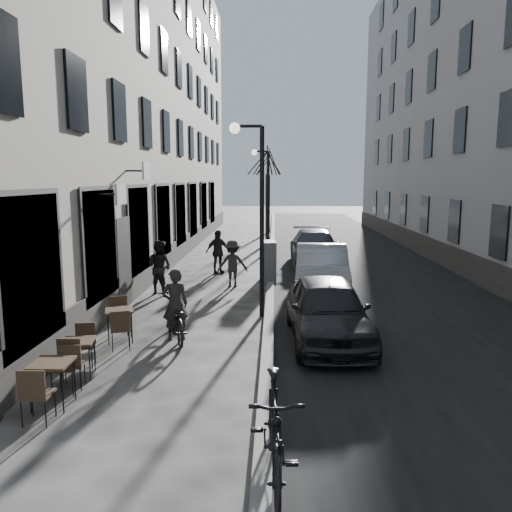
# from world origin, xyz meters

# --- Properties ---
(ground) EXTENTS (120.00, 120.00, 0.00)m
(ground) POSITION_xyz_m (0.00, 0.00, 0.00)
(ground) COLOR #322F2E
(ground) RESTS_ON ground
(road) EXTENTS (7.30, 60.00, 0.00)m
(road) POSITION_xyz_m (3.85, 16.00, 0.00)
(road) COLOR black
(road) RESTS_ON ground
(kerb) EXTENTS (0.25, 60.00, 0.12)m
(kerb) POSITION_xyz_m (0.20, 16.00, 0.06)
(kerb) COLOR slate
(kerb) RESTS_ON ground
(building_left) EXTENTS (4.00, 35.00, 16.00)m
(building_left) POSITION_xyz_m (-6.00, 16.50, 8.00)
(building_left) COLOR #ACA390
(building_left) RESTS_ON ground
(building_right) EXTENTS (4.00, 35.00, 16.00)m
(building_right) POSITION_xyz_m (9.50, 16.50, 8.00)
(building_right) COLOR gray
(building_right) RESTS_ON ground
(streetlamp_near) EXTENTS (0.90, 0.28, 5.09)m
(streetlamp_near) POSITION_xyz_m (-0.17, 6.00, 3.16)
(streetlamp_near) COLOR black
(streetlamp_near) RESTS_ON ground
(streetlamp_far) EXTENTS (0.90, 0.28, 5.09)m
(streetlamp_far) POSITION_xyz_m (-0.17, 18.00, 3.16)
(streetlamp_far) COLOR black
(streetlamp_far) RESTS_ON ground
(tree_near) EXTENTS (2.40, 2.40, 5.70)m
(tree_near) POSITION_xyz_m (-0.10, 21.00, 4.66)
(tree_near) COLOR black
(tree_near) RESTS_ON ground
(tree_far) EXTENTS (2.40, 2.40, 5.70)m
(tree_far) POSITION_xyz_m (-0.10, 27.00, 4.66)
(tree_far) COLOR black
(tree_far) RESTS_ON ground
(bistro_set_a) EXTENTS (0.64, 1.53, 0.90)m
(bistro_set_a) POSITION_xyz_m (-3.25, 0.51, 0.46)
(bistro_set_a) COLOR black
(bistro_set_a) RESTS_ON ground
(bistro_set_b) EXTENTS (0.66, 1.45, 0.83)m
(bistro_set_b) POSITION_xyz_m (-3.32, 1.75, 0.43)
(bistro_set_b) COLOR black
(bistro_set_b) RESTS_ON ground
(bistro_set_c) EXTENTS (0.87, 1.55, 0.88)m
(bistro_set_c) POSITION_xyz_m (-3.18, 3.81, 0.45)
(bistro_set_c) COLOR black
(bistro_set_c) RESTS_ON ground
(utility_cabinet) EXTENTS (0.61, 1.02, 1.47)m
(utility_cabinet) POSITION_xyz_m (0.10, 10.54, 0.74)
(utility_cabinet) COLOR #5D5D5F
(utility_cabinet) RESTS_ON ground
(bicycle) EXTENTS (1.26, 2.05, 1.02)m
(bicycle) POSITION_xyz_m (-1.93, 3.98, 0.51)
(bicycle) COLOR black
(bicycle) RESTS_ON ground
(cyclist_rider) EXTENTS (0.70, 0.57, 1.66)m
(cyclist_rider) POSITION_xyz_m (-1.93, 3.98, 0.83)
(cyclist_rider) COLOR black
(cyclist_rider) RESTS_ON ground
(pedestrian_near) EXTENTS (1.04, 0.95, 1.73)m
(pedestrian_near) POSITION_xyz_m (-3.36, 8.62, 0.86)
(pedestrian_near) COLOR black
(pedestrian_near) RESTS_ON ground
(pedestrian_mid) EXTENTS (1.07, 0.66, 1.60)m
(pedestrian_mid) POSITION_xyz_m (-1.10, 9.71, 0.80)
(pedestrian_mid) COLOR #2A2725
(pedestrian_mid) RESTS_ON ground
(pedestrian_far) EXTENTS (1.06, 0.89, 1.70)m
(pedestrian_far) POSITION_xyz_m (-1.89, 12.11, 0.85)
(pedestrian_far) COLOR black
(pedestrian_far) RESTS_ON ground
(car_near) EXTENTS (1.90, 4.34, 1.46)m
(car_near) POSITION_xyz_m (1.55, 4.03, 0.73)
(car_near) COLOR black
(car_near) RESTS_ON ground
(car_mid) EXTENTS (1.91, 4.74, 1.53)m
(car_mid) POSITION_xyz_m (1.87, 8.99, 0.76)
(car_mid) COLOR gray
(car_mid) RESTS_ON ground
(car_far) EXTENTS (2.10, 5.07, 1.47)m
(car_far) POSITION_xyz_m (2.06, 14.34, 0.73)
(car_far) COLOR #383A43
(car_far) RESTS_ON ground
(moped) EXTENTS (0.72, 2.21, 1.31)m
(moped) POSITION_xyz_m (0.35, -1.43, 0.66)
(moped) COLOR black
(moped) RESTS_ON ground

